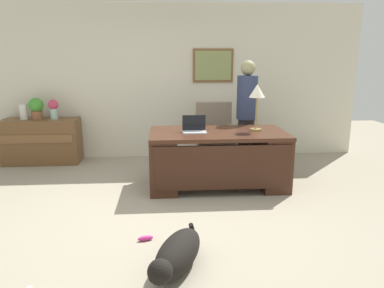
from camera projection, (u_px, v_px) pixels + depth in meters
name	position (u px, v px, depth m)	size (l,w,h in m)	color
ground_plane	(167.00, 212.00, 4.30)	(12.00, 12.00, 0.00)	#9E937F
back_wall	(165.00, 82.00, 6.51)	(7.00, 0.16, 2.70)	beige
desk	(218.00, 157.00, 5.08)	(1.87, 0.98, 0.78)	#422316
credenza	(42.00, 141.00, 6.24)	(1.26, 0.50, 0.76)	brown
armchair	(215.00, 137.00, 6.09)	(0.60, 0.59, 1.04)	gray
person_standing	(247.00, 114.00, 5.74)	(0.32, 0.32, 1.73)	#262323
dog_lying	(177.00, 254.00, 3.08)	(0.57, 0.86, 0.30)	black
laptop	(194.00, 128.00, 4.99)	(0.32, 0.22, 0.22)	#B2B5BA
desk_lamp	(257.00, 94.00, 5.00)	(0.22, 0.22, 0.64)	#9E8447
vase_with_flowers	(54.00, 108.00, 6.12)	(0.17, 0.17, 0.33)	#A2CAB9
vase_empty	(24.00, 112.00, 6.10)	(0.13, 0.13, 0.26)	silver
potted_plant	(36.00, 108.00, 6.10)	(0.24, 0.24, 0.36)	brown
dog_toy_plush	(146.00, 238.00, 3.63)	(0.16, 0.05, 0.05)	#D8338C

